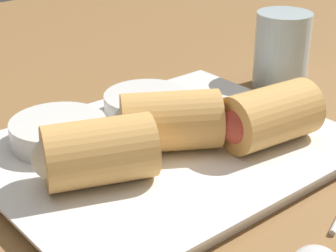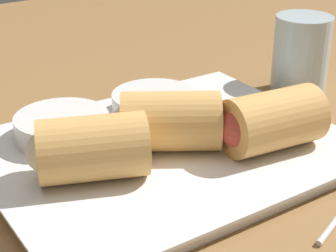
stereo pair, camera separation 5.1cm
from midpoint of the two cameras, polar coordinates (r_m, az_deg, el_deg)
table_surface at (r=54.02cm, az=-2.91°, el=-4.37°), size 180.00×140.00×2.00cm
serving_plate at (r=52.77cm, az=-2.74°, el=-2.95°), size 33.23×26.05×1.50cm
roll_front_left at (r=46.43cm, az=-10.75°, el=-2.77°), size 10.39×8.44×5.51cm
roll_front_right at (r=51.12cm, az=-2.99°, el=0.45°), size 10.54×9.43×5.51cm
roll_back_left at (r=52.25cm, az=7.19°, el=0.85°), size 10.22×6.56×5.51cm
dipping_bowl_near at (r=58.58cm, az=-4.59°, el=2.22°), size 9.05×9.05×2.33cm
dipping_bowl_far at (r=54.12cm, az=-13.72°, el=-0.54°), size 9.05×9.05×2.33cm
drinking_glass at (r=69.68cm, az=9.44°, el=7.52°), size 6.67×6.67×9.39cm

